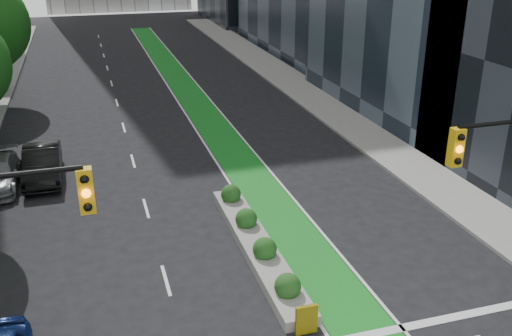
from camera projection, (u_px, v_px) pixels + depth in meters
sidewalk_right at (325, 104)px, 40.92m from camera, size 3.60×90.00×0.15m
bike_lane_paint at (191, 97)px, 43.02m from camera, size 2.20×70.00×0.01m
median_planter at (257, 242)px, 22.09m from camera, size 1.20×10.26×1.10m
parked_car_left_mid at (42, 164)px, 28.39m from camera, size 1.77×5.00×1.64m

